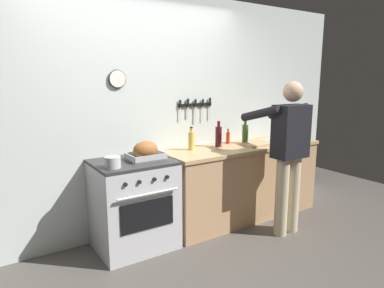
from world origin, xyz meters
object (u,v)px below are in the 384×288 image
at_px(roasting_pan, 146,151).
at_px(saucepan, 113,162).
at_px(person_cook, 288,149).
at_px(bottle_cooking_oil, 191,140).
at_px(cutting_board, 257,144).
at_px(bottle_olive_oil, 245,133).
at_px(bottle_hot_sauce, 228,138).
at_px(stove, 134,204).
at_px(bottle_wine_red, 218,136).

height_order(roasting_pan, saucepan, roasting_pan).
distance_m(person_cook, bottle_cooking_oil, 1.05).
xyz_separation_m(cutting_board, bottle_olive_oil, (-0.04, 0.17, 0.11)).
distance_m(saucepan, bottle_hot_sauce, 1.62).
relative_size(stove, cutting_board, 2.50).
height_order(saucepan, bottle_hot_sauce, bottle_hot_sauce).
xyz_separation_m(roasting_pan, saucepan, (-0.39, -0.13, -0.03)).
distance_m(saucepan, cutting_board, 1.83).
height_order(saucepan, bottle_olive_oil, bottle_olive_oil).
distance_m(cutting_board, bottle_cooking_oil, 0.84).
relative_size(cutting_board, bottle_wine_red, 1.20).
relative_size(roasting_pan, bottle_olive_oil, 1.21).
bearing_deg(person_cook, bottle_olive_oil, 11.82).
height_order(cutting_board, bottle_cooking_oil, bottle_cooking_oil).
bearing_deg(saucepan, cutting_board, 2.11).
relative_size(saucepan, bottle_cooking_oil, 0.57).
bearing_deg(cutting_board, bottle_olive_oil, 103.41).
relative_size(saucepan, cutting_board, 0.41).
distance_m(person_cook, saucepan, 1.84).
distance_m(roasting_pan, bottle_hot_sauce, 1.22).
bearing_deg(stove, bottle_hot_sauce, 7.22).
bearing_deg(bottle_wine_red, saucepan, -169.97).
bearing_deg(bottle_cooking_oil, bottle_hot_sauce, 6.16).
height_order(bottle_olive_oil, bottle_cooking_oil, bottle_olive_oil).
relative_size(roasting_pan, bottle_cooking_oil, 1.35).
bearing_deg(saucepan, bottle_hot_sauce, 11.49).
distance_m(person_cook, bottle_wine_red, 0.81).
distance_m(stove, cutting_board, 1.64).
bearing_deg(bottle_olive_oil, saucepan, -172.49).
distance_m(bottle_wine_red, bottle_olive_oil, 0.41).
relative_size(stove, bottle_wine_red, 2.99).
distance_m(cutting_board, bottle_hot_sauce, 0.36).
bearing_deg(bottle_hot_sauce, stove, -172.78).
xyz_separation_m(cutting_board, bottle_cooking_oil, (-0.81, 0.19, 0.10)).
bearing_deg(saucepan, roasting_pan, 18.48).
bearing_deg(cutting_board, bottle_wine_red, 158.26).
xyz_separation_m(stove, saucepan, (-0.26, -0.15, 0.50)).
relative_size(roasting_pan, bottle_wine_red, 1.17).
bearing_deg(roasting_pan, saucepan, -161.52).
relative_size(bottle_olive_oil, bottle_cooking_oil, 1.12).
bearing_deg(bottle_wine_red, person_cook, -60.01).
bearing_deg(bottle_wine_red, roasting_pan, -173.44).
relative_size(saucepan, bottle_wine_red, 0.49).
distance_m(stove, person_cook, 1.72).
relative_size(person_cook, roasting_pan, 4.72).
height_order(stove, person_cook, person_cook).
xyz_separation_m(person_cook, bottle_wine_red, (-0.40, 0.70, 0.07)).
height_order(cutting_board, bottle_olive_oil, bottle_olive_oil).
bearing_deg(bottle_olive_oil, bottle_hot_sauce, 156.17).
height_order(saucepan, bottle_cooking_oil, bottle_cooking_oil).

